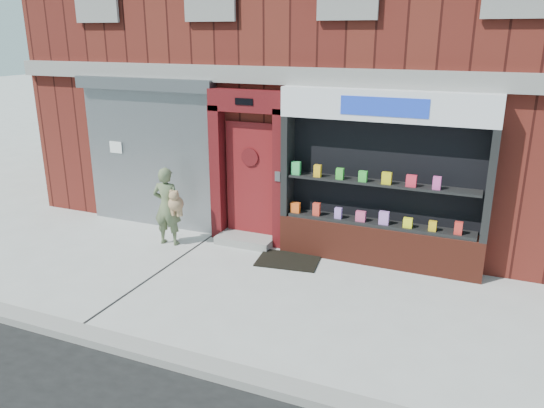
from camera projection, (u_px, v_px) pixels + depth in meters
The scene contains 8 objects.
ground at pixel (242, 288), 8.41m from camera, with size 80.00×80.00×0.00m, color #9E9E99.
curb at pixel (165, 357), 6.51m from camera, with size 60.00×0.30×0.12m, color gray.
building at pixel (351, 27), 12.44m from camera, with size 12.00×8.16×8.00m.
shutter_bay at pixel (149, 144), 10.69m from camera, with size 3.10×0.30×3.04m.
red_door_bay at pixel (248, 168), 9.88m from camera, with size 1.52×0.58×2.90m.
pharmacy_bay at pixel (381, 187), 8.93m from camera, with size 3.50×0.41×3.00m.
woman at pixel (168, 206), 9.94m from camera, with size 0.67×0.43×1.50m.
doormat at pixel (288, 260), 9.39m from camera, with size 1.07×0.75×0.03m, color black.
Camera 1 is at (3.40, -6.81, 3.85)m, focal length 35.00 mm.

